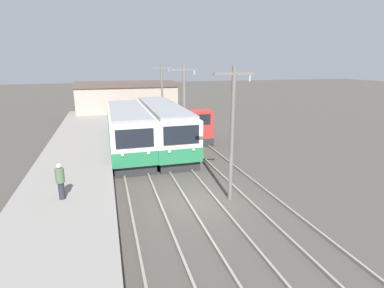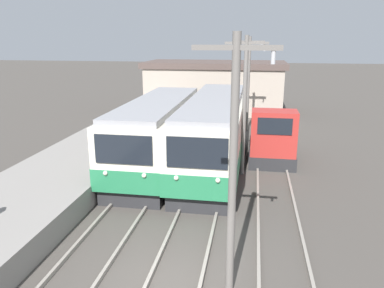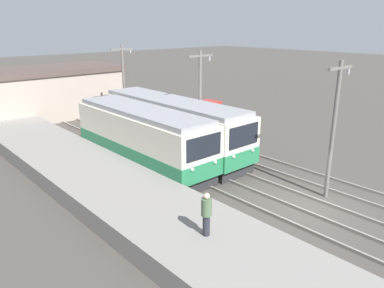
{
  "view_description": "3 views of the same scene",
  "coord_description": "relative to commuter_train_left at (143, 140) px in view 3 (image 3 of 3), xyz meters",
  "views": [
    {
      "loc": [
        -4.11,
        -13.08,
        6.77
      ],
      "look_at": [
        1.44,
        6.09,
        1.36
      ],
      "focal_mm": 28.0,
      "sensor_mm": 36.0,
      "label": 1
    },
    {
      "loc": [
        2.12,
        -8.54,
        6.48
      ],
      "look_at": [
        -0.48,
        7.15,
        2.0
      ],
      "focal_mm": 35.0,
      "sensor_mm": 36.0,
      "label": 2
    },
    {
      "loc": [
        -14.46,
        -8.21,
        8.12
      ],
      "look_at": [
        -1.03,
        6.87,
        1.68
      ],
      "focal_mm": 35.0,
      "sensor_mm": 36.0,
      "label": 3
    }
  ],
  "objects": [
    {
      "name": "ground_plane",
      "position": [
        2.6,
        -9.48,
        -1.65
      ],
      "size": [
        200.0,
        200.0,
        0.0
      ],
      "primitive_type": "plane",
      "color": "#47423D"
    },
    {
      "name": "platform_left",
      "position": [
        -3.65,
        -9.48,
        -1.18
      ],
      "size": [
        4.5,
        54.0,
        0.94
      ],
      "primitive_type": "cube",
      "color": "gray",
      "rests_on": "ground"
    },
    {
      "name": "track_left",
      "position": [
        0.0,
        -9.48,
        -1.58
      ],
      "size": [
        1.54,
        60.0,
        0.14
      ],
      "color": "gray",
      "rests_on": "ground"
    },
    {
      "name": "track_center",
      "position": [
        2.8,
        -9.48,
        -1.58
      ],
      "size": [
        1.54,
        60.0,
        0.14
      ],
      "color": "gray",
      "rests_on": "ground"
    },
    {
      "name": "track_right",
      "position": [
        5.8,
        -9.48,
        -1.58
      ],
      "size": [
        1.54,
        60.0,
        0.14
      ],
      "color": "gray",
      "rests_on": "ground"
    },
    {
      "name": "commuter_train_left",
      "position": [
        0.0,
        0.0,
        0.0
      ],
      "size": [
        2.84,
        10.59,
        3.54
      ],
      "color": "#28282B",
      "rests_on": "ground"
    },
    {
      "name": "commuter_train_center",
      "position": [
        2.8,
        0.72,
        0.03
      ],
      "size": [
        2.84,
        12.25,
        3.61
      ],
      "color": "#28282B",
      "rests_on": "ground"
    },
    {
      "name": "shunting_locomotive",
      "position": [
        5.8,
        2.23,
        -0.44
      ],
      "size": [
        2.4,
        4.57,
        3.0
      ],
      "color": "#28282B",
      "rests_on": "ground"
    },
    {
      "name": "catenary_mast_near",
      "position": [
        4.31,
        -9.49,
        1.99
      ],
      "size": [
        2.0,
        0.2,
        6.64
      ],
      "color": "slate",
      "rests_on": "ground"
    },
    {
      "name": "catenary_mast_mid",
      "position": [
        4.31,
        -0.32,
        1.99
      ],
      "size": [
        2.0,
        0.2,
        6.64
      ],
      "color": "slate",
      "rests_on": "ground"
    },
    {
      "name": "catenary_mast_far",
      "position": [
        4.31,
        8.85,
        1.99
      ],
      "size": [
        2.0,
        0.2,
        6.64
      ],
      "color": "slate",
      "rests_on": "ground"
    },
    {
      "name": "person_on_platform",
      "position": [
        -3.65,
        -9.23,
        0.18
      ],
      "size": [
        0.38,
        0.38,
        1.64
      ],
      "color": "#282833",
      "rests_on": "platform_left"
    },
    {
      "name": "station_building",
      "position": [
        1.15,
        16.52,
        0.61
      ],
      "size": [
        12.6,
        6.3,
        4.48
      ],
      "color": "#AD9E8E",
      "rests_on": "ground"
    }
  ]
}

